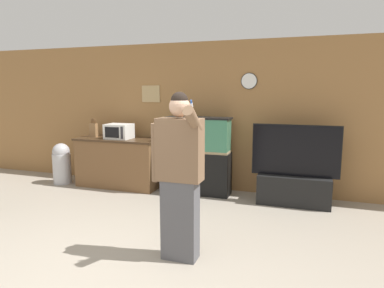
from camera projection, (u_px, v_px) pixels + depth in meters
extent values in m
plane|color=gray|center=(113.00, 276.00, 3.29)|extent=(18.00, 18.00, 0.00)
cube|color=olive|center=(208.00, 117.00, 6.08)|extent=(10.00, 0.06, 2.60)
cube|color=tan|center=(151.00, 94.00, 6.33)|extent=(0.36, 0.02, 0.31)
cylinder|color=white|center=(249.00, 81.00, 5.71)|extent=(0.25, 0.03, 0.25)
cylinder|color=black|center=(249.00, 81.00, 5.72)|extent=(0.27, 0.01, 0.27)
cube|color=brown|center=(119.00, 163.00, 6.32)|extent=(1.52, 0.60, 0.86)
cube|color=#3D2A19|center=(118.00, 139.00, 6.25)|extent=(1.56, 0.64, 0.03)
cube|color=white|center=(119.00, 131.00, 6.19)|extent=(0.45, 0.36, 0.27)
cube|color=black|center=(112.00, 132.00, 6.03)|extent=(0.28, 0.01, 0.19)
cube|color=#2D2D33|center=(122.00, 133.00, 5.97)|extent=(0.04, 0.01, 0.21)
cube|color=olive|center=(94.00, 130.00, 6.42)|extent=(0.13, 0.09, 0.25)
cylinder|color=brown|center=(91.00, 121.00, 6.42)|extent=(0.02, 0.02, 0.10)
cylinder|color=brown|center=(93.00, 121.00, 6.41)|extent=(0.02, 0.02, 0.10)
cylinder|color=brown|center=(94.00, 121.00, 6.40)|extent=(0.02, 0.02, 0.11)
cylinder|color=brown|center=(96.00, 122.00, 6.39)|extent=(0.02, 0.02, 0.07)
cylinder|color=brown|center=(92.00, 121.00, 6.45)|extent=(0.02, 0.02, 0.10)
cylinder|color=brown|center=(94.00, 121.00, 6.44)|extent=(0.02, 0.02, 0.09)
cylinder|color=brown|center=(95.00, 121.00, 6.43)|extent=(0.02, 0.02, 0.08)
cube|color=black|center=(198.00, 173.00, 5.88)|extent=(1.12, 0.35, 0.73)
cube|color=#937F5B|center=(198.00, 151.00, 5.83)|extent=(1.08, 0.34, 0.04)
cube|color=#387556|center=(198.00, 135.00, 5.78)|extent=(1.07, 0.34, 0.58)
cube|color=black|center=(198.00, 118.00, 5.74)|extent=(1.12, 0.35, 0.03)
cube|color=black|center=(294.00, 190.00, 5.32)|extent=(1.10, 0.40, 0.46)
cube|color=black|center=(295.00, 151.00, 5.22)|extent=(1.29, 0.05, 0.78)
cube|color=black|center=(295.00, 151.00, 5.25)|extent=(1.32, 0.01, 0.81)
cube|color=#515156|center=(180.00, 220.00, 3.58)|extent=(0.37, 0.21, 0.85)
cube|color=brown|center=(180.00, 150.00, 3.46)|extent=(0.46, 0.22, 0.64)
sphere|color=tan|center=(180.00, 106.00, 3.40)|extent=(0.21, 0.21, 0.21)
sphere|color=black|center=(180.00, 101.00, 3.39)|extent=(0.17, 0.17, 0.17)
cylinder|color=brown|center=(157.00, 153.00, 3.55)|extent=(0.12, 0.12, 0.61)
cylinder|color=brown|center=(193.00, 120.00, 3.23)|extent=(0.11, 0.34, 0.28)
cylinder|color=white|center=(192.00, 109.00, 3.19)|extent=(0.02, 0.06, 0.11)
cylinder|color=#2856B2|center=(191.00, 102.00, 3.16)|extent=(0.02, 0.03, 0.05)
cylinder|color=#B7B7BC|center=(62.00, 169.00, 6.54)|extent=(0.34, 0.34, 0.57)
sphere|color=#ADADB2|center=(61.00, 152.00, 6.49)|extent=(0.32, 0.32, 0.32)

